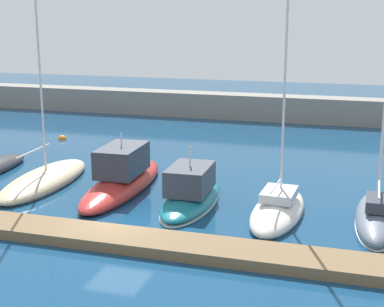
{
  "coord_description": "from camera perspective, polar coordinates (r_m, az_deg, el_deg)",
  "views": [
    {
      "loc": [
        10.2,
        -22.07,
        9.43
      ],
      "look_at": [
        2.58,
        3.11,
        2.99
      ],
      "focal_mm": 53.19,
      "sensor_mm": 36.0,
      "label": 1
    }
  ],
  "objects": [
    {
      "name": "dock_pier",
      "position": [
        24.74,
        -8.95,
        -8.25
      ],
      "size": [
        37.52,
        2.12,
        0.45
      ],
      "primitive_type": "cube",
      "color": "brown",
      "rests_on": "ground_plane"
    },
    {
      "name": "sailboat_slate_seventh",
      "position": [
        27.96,
        18.03,
        -5.84
      ],
      "size": [
        2.04,
        7.37,
        14.63
      ],
      "rotation": [
        0.0,
        0.0,
        1.55
      ],
      "color": "slate",
      "rests_on": "ground_plane"
    },
    {
      "name": "motorboat_teal_fifth",
      "position": [
        29.09,
        -0.09,
        -3.9
      ],
      "size": [
        2.68,
        7.44,
        3.27
      ],
      "rotation": [
        0.0,
        0.0,
        1.6
      ],
      "color": "#19707F",
      "rests_on": "ground_plane"
    },
    {
      "name": "breakwater_seawall",
      "position": [
        53.03,
        5.55,
        4.7
      ],
      "size": [
        108.0,
        2.41,
        2.27
      ],
      "primitive_type": "cube",
      "color": "gray",
      "rests_on": "ground_plane"
    },
    {
      "name": "mooring_buoy_orange",
      "position": [
        45.3,
        -12.88,
        1.4
      ],
      "size": [
        0.65,
        0.65,
        0.65
      ],
      "primitive_type": "sphere",
      "color": "orange",
      "rests_on": "ground_plane"
    },
    {
      "name": "ground_plane",
      "position": [
        26.08,
        -7.5,
        -7.56
      ],
      "size": [
        120.0,
        120.0,
        0.0
      ],
      "primitive_type": "plane",
      "color": "navy"
    },
    {
      "name": "sailboat_sand_third",
      "position": [
        33.49,
        -14.54,
        -2.5
      ],
      "size": [
        3.19,
        8.89,
        17.73
      ],
      "rotation": [
        0.0,
        0.0,
        1.61
      ],
      "color": "beige",
      "rests_on": "ground_plane"
    },
    {
      "name": "sailboat_ivory_sixth",
      "position": [
        27.67,
        8.61,
        -5.53
      ],
      "size": [
        2.57,
        6.84,
        14.0
      ],
      "rotation": [
        0.0,
        0.0,
        1.53
      ],
      "color": "silver",
      "rests_on": "ground_plane"
    },
    {
      "name": "motorboat_red_fourth",
      "position": [
        31.58,
        -6.96,
        -2.41
      ],
      "size": [
        2.89,
        9.95,
        3.55
      ],
      "rotation": [
        0.0,
        0.0,
        1.6
      ],
      "color": "#B72D28",
      "rests_on": "ground_plane"
    }
  ]
}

